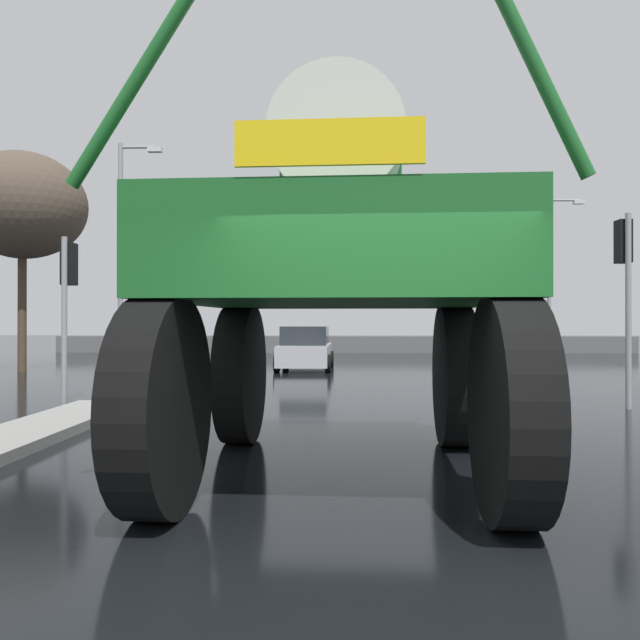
% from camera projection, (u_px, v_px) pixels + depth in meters
% --- Properties ---
extents(ground_plane, '(120.00, 120.00, 0.00)m').
position_uv_depth(ground_plane, '(347.00, 371.00, 21.71)').
color(ground_plane, black).
extents(median_island, '(1.16, 7.78, 0.15)m').
position_uv_depth(median_island, '(3.00, 442.00, 8.43)').
color(median_island, gray).
rests_on(median_island, ground).
extents(oversize_sprayer, '(4.31, 5.42, 4.99)m').
position_uv_depth(oversize_sprayer, '(341.00, 277.00, 6.97)').
color(oversize_sprayer, black).
rests_on(oversize_sprayer, ground).
extents(sedan_ahead, '(1.97, 4.14, 1.52)m').
position_uv_depth(sedan_ahead, '(305.00, 349.00, 22.40)').
color(sedan_ahead, '#B7B7BF').
rests_on(sedan_ahead, ground).
extents(traffic_signal_near_left, '(0.24, 0.54, 3.34)m').
position_uv_depth(traffic_signal_near_left, '(68.00, 283.00, 12.68)').
color(traffic_signal_near_left, gray).
rests_on(traffic_signal_near_left, ground).
extents(traffic_signal_near_right, '(0.24, 0.54, 3.75)m').
position_uv_depth(traffic_signal_near_right, '(625.00, 267.00, 12.37)').
color(traffic_signal_near_right, gray).
rests_on(traffic_signal_near_right, ground).
extents(streetlight_far_left, '(1.59, 0.24, 8.12)m').
position_uv_depth(streetlight_far_left, '(123.00, 244.00, 22.97)').
color(streetlight_far_left, gray).
rests_on(streetlight_far_left, ground).
extents(streetlight_far_right, '(1.72, 0.24, 7.49)m').
position_uv_depth(streetlight_far_right, '(552.00, 268.00, 29.65)').
color(streetlight_far_right, gray).
rests_on(streetlight_far_right, ground).
extents(bare_tree_left, '(4.17, 4.17, 7.32)m').
position_uv_depth(bare_tree_left, '(22.00, 206.00, 21.22)').
color(bare_tree_left, '#473828').
rests_on(bare_tree_left, ground).
extents(roadside_barrier, '(31.67, 0.24, 0.90)m').
position_uv_depth(roadside_barrier, '(343.00, 345.00, 34.77)').
color(roadside_barrier, '#59595B').
rests_on(roadside_barrier, ground).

